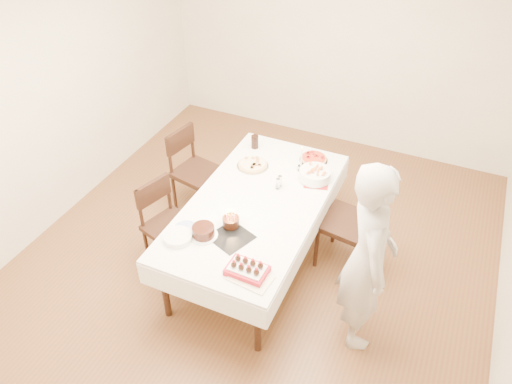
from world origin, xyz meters
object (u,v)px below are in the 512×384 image
at_px(chair_left_savory, 197,172).
at_px(taper_candle, 301,158).
at_px(chair_right_savory, 348,223).
at_px(birthday_cake, 231,219).
at_px(dining_table, 256,232).
at_px(cola_glass, 255,142).
at_px(layer_cake, 203,231).
at_px(person, 368,258).
at_px(pizza_pepperoni, 314,159).
at_px(strawberry_box, 247,269).
at_px(chair_left_dessert, 170,227).
at_px(pasta_bowl, 315,175).
at_px(pizza_white, 253,165).

relative_size(chair_left_savory, taper_candle, 3.35).
bearing_deg(chair_right_savory, birthday_cake, -131.84).
height_order(dining_table, birthday_cake, birthday_cake).
height_order(chair_left_savory, cola_glass, chair_left_savory).
relative_size(taper_candle, birthday_cake, 1.92).
xyz_separation_m(taper_candle, cola_glass, (-0.58, 0.18, -0.07)).
xyz_separation_m(layer_cake, birthday_cake, (0.16, 0.20, 0.04)).
height_order(person, cola_glass, person).
distance_m(person, pizza_pepperoni, 1.53).
relative_size(chair_left_savory, layer_cake, 3.93).
height_order(taper_candle, strawberry_box, taper_candle).
bearing_deg(dining_table, cola_glass, 115.05).
xyz_separation_m(chair_left_savory, layer_cake, (0.71, -1.09, 0.33)).
height_order(chair_left_dessert, layer_cake, chair_left_dessert).
bearing_deg(cola_glass, birthday_cake, -75.12).
height_order(chair_left_dessert, pasta_bowl, chair_left_dessert).
distance_m(dining_table, pizza_pepperoni, 0.98).
bearing_deg(dining_table, layer_cake, -110.78).
bearing_deg(person, dining_table, 49.04).
xyz_separation_m(dining_table, taper_candle, (0.20, 0.64, 0.52)).
height_order(chair_left_savory, pizza_pepperoni, chair_left_savory).
height_order(chair_left_dessert, strawberry_box, chair_left_dessert).
distance_m(dining_table, strawberry_box, 0.96).
relative_size(pizza_white, pasta_bowl, 1.06).
relative_size(person, pizza_white, 5.47).
height_order(pizza_white, layer_cake, layer_cake).
bearing_deg(pasta_bowl, dining_table, -124.11).
height_order(pizza_white, birthday_cake, birthday_cake).
xyz_separation_m(chair_left_dessert, birthday_cake, (0.67, -0.04, 0.38)).
bearing_deg(pizza_pepperoni, person, -55.37).
relative_size(person, taper_candle, 6.20).
height_order(dining_table, layer_cake, layer_cake).
bearing_deg(taper_candle, strawberry_box, -86.25).
distance_m(layer_cake, birthday_cake, 0.26).
bearing_deg(strawberry_box, chair_left_savory, 132.77).
bearing_deg(chair_left_dessert, layer_cake, 172.22).
distance_m(taper_candle, layer_cake, 1.30).
xyz_separation_m(cola_glass, layer_cake, (0.16, -1.41, -0.02)).
xyz_separation_m(chair_left_dessert, person, (1.86, -0.05, 0.42)).
bearing_deg(chair_right_savory, pizza_white, 179.50).
distance_m(dining_table, person, 1.30).
distance_m(chair_right_savory, cola_glass, 1.31).
bearing_deg(taper_candle, pizza_pepperoni, 73.36).
xyz_separation_m(dining_table, strawberry_box, (0.29, -0.82, 0.41)).
xyz_separation_m(dining_table, cola_glass, (-0.39, 0.83, 0.45)).
relative_size(taper_candle, strawberry_box, 0.89).
xyz_separation_m(person, layer_cake, (-1.35, -0.18, -0.08)).
height_order(chair_right_savory, cola_glass, chair_right_savory).
height_order(person, pasta_bowl, person).
relative_size(pasta_bowl, taper_candle, 1.07).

